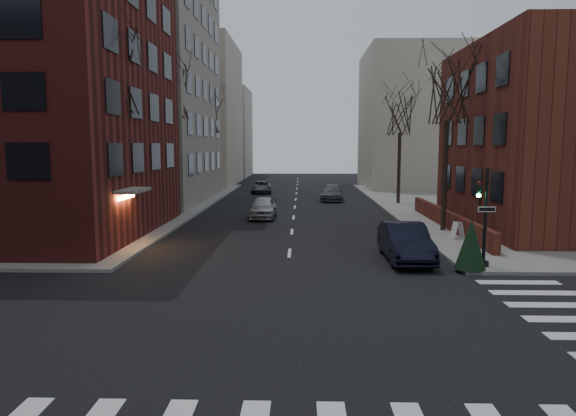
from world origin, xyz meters
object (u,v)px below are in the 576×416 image
Objects in this scene: tree_left_b at (173,92)px; streetlamp_near at (169,158)px; tree_right_a at (448,92)px; tree_left_a at (113,76)px; car_lane_gray at (332,193)px; traffic_signal at (484,223)px; tree_left_c at (208,115)px; car_lane_silver at (263,208)px; streetlamp_far at (218,153)px; car_lane_far at (261,187)px; parked_sedan at (405,242)px; tree_right_b at (400,115)px; sandwich_board at (458,230)px; evergreen_shrub at (471,244)px.

streetlamp_near is (0.60, -4.00, -4.68)m from tree_left_b.
tree_right_a is 17.87m from streetlamp_near.
tree_left_b reaches higher than tree_left_a.
tree_left_b is at bearing -137.73° from car_lane_gray.
traffic_signal is 20.86m from streetlamp_near.
tree_left_c is at bearing 90.00° from tree_left_a.
tree_left_c is at bearing 112.96° from car_lane_silver.
tree_right_a reaches higher than streetlamp_far.
car_lane_far is at bearing 117.27° from tree_right_a.
streetlamp_far is at bearing 73.30° from tree_left_c.
parked_sedan is (13.33, -11.42, -3.42)m from streetlamp_near.
tree_right_b is (17.60, -8.00, -0.44)m from tree_left_c.
tree_right_a is at bearing 78.57° from sandwich_board.
car_lane_gray is at bearing -30.61° from streetlamp_far.
tree_right_b is 10.13× the size of sandwich_board.
car_lane_far is at bearing 72.70° from tree_left_b.
car_lane_gray is (-4.59, 26.17, -1.20)m from traffic_signal.
parked_sedan is (13.93, -15.42, -8.09)m from tree_left_b.
tree_left_a reaches higher than tree_right_b.
traffic_signal is at bearing 37.82° from evergreen_shrub.
car_lane_gray is 26.96m from evergreen_shrub.
parked_sedan reaches higher than sandwich_board.
car_lane_far is (-1.59, 18.68, -0.11)m from car_lane_silver.
traffic_signal is 1.99× the size of evergreen_shrub.
tree_left_c is at bearing -106.70° from streetlamp_far.
tree_left_c is at bearing 117.07° from evergreen_shrub.
tree_left_b reaches higher than parked_sedan.
traffic_signal is at bearing -54.59° from car_lane_silver.
parked_sedan is 1.09× the size of car_lane_far.
tree_left_b is 5.36× the size of evergreen_shrub.
tree_right_a reaches higher than parked_sedan.
evergreen_shrub is (11.02, -33.80, 0.52)m from car_lane_far.
tree_right_b is (17.60, 18.00, -0.88)m from tree_left_a.
car_lane_silver is at bearing -88.23° from car_lane_far.
car_lane_far is at bearing 24.34° from tree_left_c.
car_lane_silver is (-10.94, -8.39, -6.84)m from tree_right_b.
streetlamp_near is at bearing -149.53° from tree_right_b.
evergreen_shrub is (15.50, -13.50, -3.08)m from streetlamp_near.
streetlamp_far is (-17.00, 10.00, -3.35)m from tree_right_b.
tree_right_b is (0.86, 23.01, 5.68)m from traffic_signal.
car_lane_far is at bearing 140.02° from car_lane_gray.
tree_right_a is 2.00× the size of car_lane_gray.
streetlamp_near reaches higher than car_lane_gray.
car_lane_silver is (6.66, -2.39, -8.17)m from tree_left_b.
tree_right_a is 4.82× the size of evergreen_shrub.
evergreen_shrub is at bearing -47.39° from tree_left_b.
car_lane_silver is 4.81× the size of sandwich_board.
tree_left_c is 33.34m from parked_sedan.
tree_right_a is at bearing 84.53° from traffic_signal.
car_lane_gray is at bearing 60.14° from tree_left_a.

